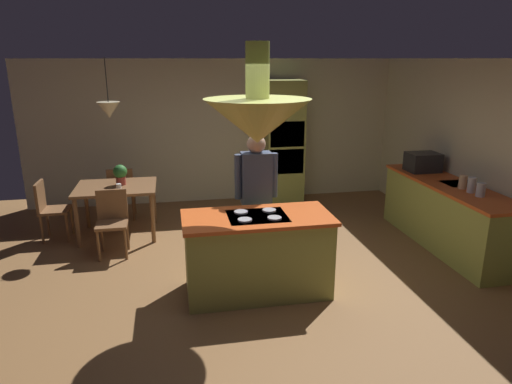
% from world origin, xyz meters
% --- Properties ---
extents(ground, '(8.16, 8.16, 0.00)m').
position_xyz_m(ground, '(0.00, 0.00, 0.00)').
color(ground, olive).
extents(wall_back, '(6.80, 0.10, 2.55)m').
position_xyz_m(wall_back, '(0.00, 3.45, 1.27)').
color(wall_back, beige).
rests_on(wall_back, ground).
extents(wall_right, '(0.10, 7.20, 2.55)m').
position_xyz_m(wall_right, '(3.25, 0.40, 1.27)').
color(wall_right, beige).
rests_on(wall_right, ground).
extents(kitchen_island, '(1.63, 0.79, 0.93)m').
position_xyz_m(kitchen_island, '(0.00, -0.20, 0.46)').
color(kitchen_island, '#A0A84C').
rests_on(kitchen_island, ground).
extents(counter_run_right, '(0.73, 2.48, 0.91)m').
position_xyz_m(counter_run_right, '(2.84, 0.60, 0.46)').
color(counter_run_right, '#A0A84C').
rests_on(counter_run_right, ground).
extents(oven_tower, '(0.66, 0.62, 2.20)m').
position_xyz_m(oven_tower, '(1.10, 3.04, 1.10)').
color(oven_tower, '#A0A84C').
rests_on(oven_tower, ground).
extents(dining_table, '(1.14, 0.93, 0.76)m').
position_xyz_m(dining_table, '(-1.70, 1.90, 0.67)').
color(dining_table, brown).
rests_on(dining_table, ground).
extents(person_at_island, '(0.53, 0.23, 1.69)m').
position_xyz_m(person_at_island, '(0.11, 0.46, 0.97)').
color(person_at_island, tan).
rests_on(person_at_island, ground).
extents(range_hood, '(1.10, 1.10, 1.00)m').
position_xyz_m(range_hood, '(0.00, -0.20, 1.96)').
color(range_hood, '#A0A84C').
extents(pendant_light_over_table, '(0.32, 0.32, 0.82)m').
position_xyz_m(pendant_light_over_table, '(-1.70, 1.90, 1.86)').
color(pendant_light_over_table, beige).
extents(chair_facing_island, '(0.40, 0.40, 0.87)m').
position_xyz_m(chair_facing_island, '(-1.70, 1.21, 0.50)').
color(chair_facing_island, brown).
rests_on(chair_facing_island, ground).
extents(chair_by_back_wall, '(0.40, 0.40, 0.87)m').
position_xyz_m(chair_by_back_wall, '(-1.70, 2.59, 0.50)').
color(chair_by_back_wall, brown).
rests_on(chair_by_back_wall, ground).
extents(chair_at_corner, '(0.40, 0.40, 0.87)m').
position_xyz_m(chair_at_corner, '(-2.65, 1.90, 0.50)').
color(chair_at_corner, brown).
rests_on(chair_at_corner, ground).
extents(potted_plant_on_table, '(0.20, 0.20, 0.30)m').
position_xyz_m(potted_plant_on_table, '(-1.63, 1.95, 0.93)').
color(potted_plant_on_table, '#99382D').
rests_on(potted_plant_on_table, dining_table).
extents(cup_on_table, '(0.07, 0.07, 0.09)m').
position_xyz_m(cup_on_table, '(-1.63, 1.67, 0.81)').
color(cup_on_table, white).
rests_on(cup_on_table, dining_table).
extents(canister_flour, '(0.11, 0.11, 0.17)m').
position_xyz_m(canister_flour, '(2.84, -0.01, 1.00)').
color(canister_flour, silver).
rests_on(canister_flour, counter_run_right).
extents(canister_sugar, '(0.10, 0.10, 0.20)m').
position_xyz_m(canister_sugar, '(2.84, 0.17, 1.01)').
color(canister_sugar, silver).
rests_on(canister_sugar, counter_run_right).
extents(canister_tea, '(0.10, 0.10, 0.18)m').
position_xyz_m(canister_tea, '(2.84, 0.35, 1.00)').
color(canister_tea, '#E0B78C').
rests_on(canister_tea, counter_run_right).
extents(microwave_on_counter, '(0.46, 0.36, 0.28)m').
position_xyz_m(microwave_on_counter, '(2.84, 1.33, 1.05)').
color(microwave_on_counter, '#232326').
rests_on(microwave_on_counter, counter_run_right).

